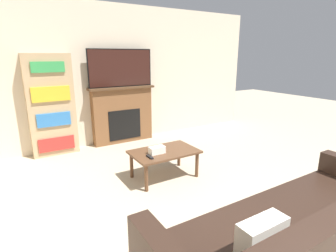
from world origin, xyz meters
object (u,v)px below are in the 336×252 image
fireplace (123,114)px  couch (300,242)px  coffee_table (164,154)px  bookshelf (51,106)px  tv (121,68)px

fireplace → couch: 3.99m
couch → coffee_table: couch is taller
fireplace → coffee_table: bearing=-93.5°
bookshelf → couch: bearing=-72.5°
fireplace → tv: (0.00, -0.02, 0.93)m
fireplace → tv: tv is taller
tv → fireplace: bearing=90.0°
couch → tv: bearing=89.0°
fireplace → bookshelf: (-1.32, -0.02, 0.31)m
tv → couch: size_ratio=0.51×
fireplace → bookshelf: size_ratio=0.74×
tv → coffee_table: tv is taller
couch → bookshelf: bookshelf is taller
tv → coffee_table: size_ratio=1.36×
fireplace → couch: (-0.07, -3.98, -0.28)m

